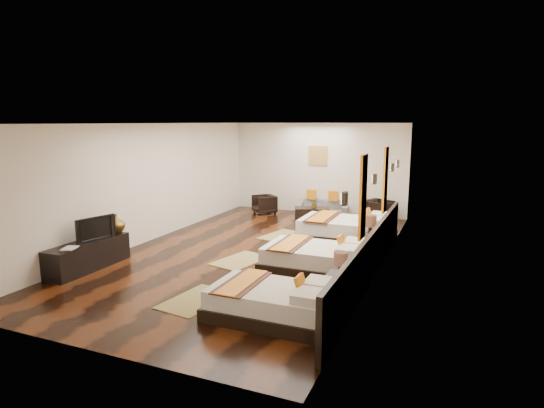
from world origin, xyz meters
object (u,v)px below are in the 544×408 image
at_px(tv, 94,228).
at_px(sofa, 322,207).
at_px(armchair_right, 378,211).
at_px(armchair_left, 264,204).
at_px(bed_near, 274,302).
at_px(bed_far, 347,230).
at_px(table_plant, 315,203).
at_px(nightstand_b, 369,244).
at_px(book, 63,248).
at_px(tv_console, 88,255).
at_px(figurine, 116,223).
at_px(coffee_table, 312,214).
at_px(nightstand_a, 340,285).
at_px(bed_mid, 318,259).

relative_size(tv, sofa, 0.52).
height_order(tv, armchair_right, tv).
height_order(armchair_left, armchair_right, armchair_right).
height_order(bed_near, sofa, bed_near).
relative_size(bed_far, table_plant, 8.10).
relative_size(nightstand_b, book, 2.97).
bearing_deg(armchair_right, tv_console, 172.74).
distance_m(nightstand_b, figurine, 5.32).
bearing_deg(coffee_table, tv, -115.60).
height_order(bed_far, tv, tv).
distance_m(armchair_left, armchair_right, 3.49).
bearing_deg(figurine, sofa, 65.15).
distance_m(book, armchair_left, 6.91).
relative_size(nightstand_a, tv, 1.00).
bearing_deg(bed_mid, tv_console, -160.00).
bearing_deg(nightstand_b, nightstand_a, -90.00).
bearing_deg(armchair_left, tv, -55.76).
distance_m(tv, coffee_table, 6.26).
bearing_deg(coffee_table, bed_mid, -71.05).
relative_size(tv_console, figurine, 4.72).
bearing_deg(bed_far, tv_console, -136.95).
xyz_separation_m(nightstand_b, figurine, (-4.95, -1.92, 0.41)).
distance_m(bed_far, tv, 5.64).
relative_size(armchair_left, table_plant, 2.35).
bearing_deg(nightstand_a, bed_far, 101.52).
bearing_deg(figurine, bed_far, 36.52).
relative_size(nightstand_a, armchair_left, 1.29).
bearing_deg(bed_far, sofa, 117.31).
relative_size(figurine, table_plant, 1.39).
xyz_separation_m(armchair_right, table_plant, (-1.69, -0.67, 0.22)).
bearing_deg(armchair_right, sofa, 107.27).
distance_m(bed_near, bed_far, 4.61).
relative_size(bed_near, bed_mid, 0.92).
distance_m(tv_console, sofa, 7.28).
distance_m(bed_near, armchair_right, 7.10).
distance_m(book, table_plant, 6.92).
height_order(nightstand_a, armchair_left, nightstand_a).
xyz_separation_m(armchair_left, coffee_table, (1.73, -0.49, -0.09)).
bearing_deg(book, armchair_left, 81.52).
bearing_deg(book, bed_far, 47.03).
distance_m(tv_console, book, 0.65).
relative_size(bed_far, tv, 2.68).
distance_m(tv_console, table_plant, 6.40).
distance_m(figurine, sofa, 6.55).
bearing_deg(tv_console, armchair_right, 54.94).
bearing_deg(bed_near, sofa, 101.05).
bearing_deg(bed_far, nightstand_b, -57.87).
bearing_deg(tv, tv_console, 173.16).
xyz_separation_m(book, coffee_table, (2.74, 6.34, -0.36)).
distance_m(bed_mid, armchair_right, 4.89).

